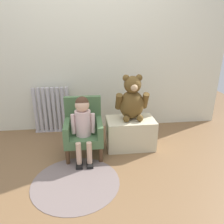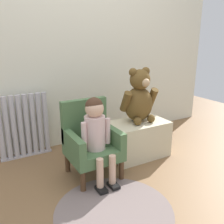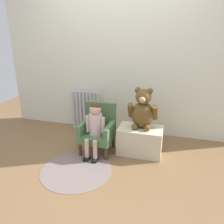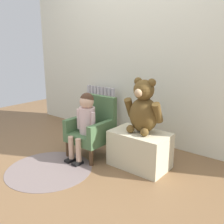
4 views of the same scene
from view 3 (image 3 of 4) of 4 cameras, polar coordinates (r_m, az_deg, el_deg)
name	(u,v)px [view 3 (image 3 of 4)]	position (r m, az deg, el deg)	size (l,w,h in m)	color
ground_plane	(96,167)	(2.71, -4.26, -14.03)	(6.00, 6.00, 0.00)	brown
back_wall	(120,56)	(3.37, 2.17, 14.46)	(3.80, 0.05, 2.40)	silver
radiator	(86,111)	(3.61, -6.84, 0.33)	(0.50, 0.05, 0.64)	#B7B4BC
child_armchair	(98,129)	(2.94, -3.63, -4.48)	(0.42, 0.41, 0.65)	#486B41
child_figure	(95,122)	(2.78, -4.45, -2.52)	(0.25, 0.35, 0.71)	beige
low_bench	(140,140)	(2.93, 7.34, -7.35)	(0.57, 0.36, 0.36)	beige
large_teddy_bear	(143,110)	(2.80, 8.03, 0.41)	(0.38, 0.27, 0.53)	brown
floor_rug	(76,170)	(2.67, -9.29, -14.75)	(0.83, 0.83, 0.01)	slate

